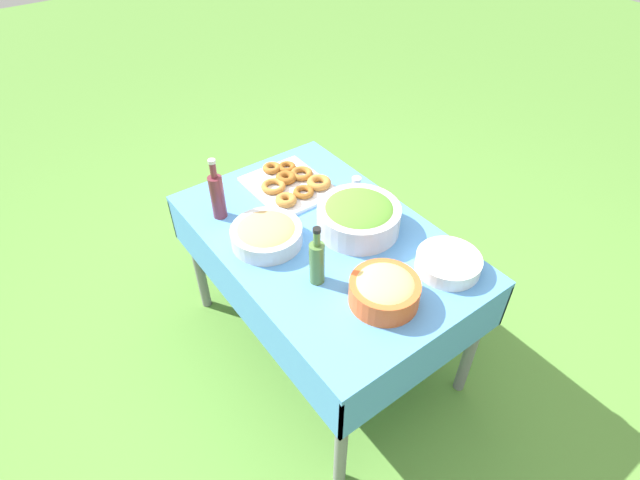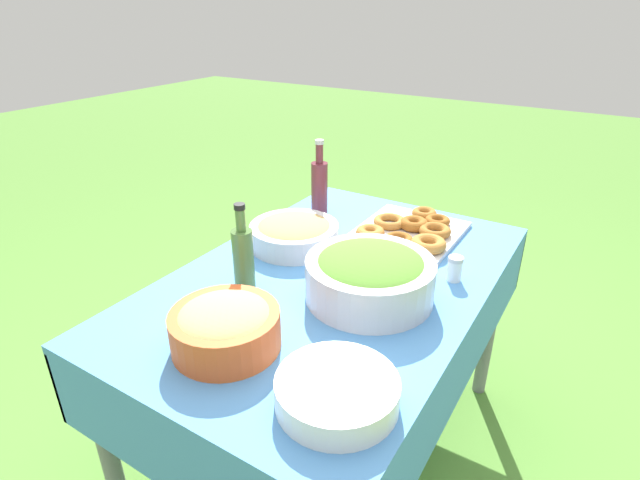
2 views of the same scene
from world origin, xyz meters
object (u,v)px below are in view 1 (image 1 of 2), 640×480
object	(u,v)px
wine_bottle	(217,195)
bread_bowl	(267,234)
plate_stack	(448,263)
olive_oil_bottle	(317,261)
pasta_bowl	(384,290)
salad_bowl	(359,216)
donut_platter	(291,184)

from	to	relation	value
wine_bottle	bread_bowl	bearing A→B (deg)	-165.31
plate_stack	wine_bottle	distance (m)	0.99
olive_oil_bottle	wine_bottle	xyz separation A→B (m)	(0.57, 0.11, 0.01)
pasta_bowl	salad_bowl	bearing A→B (deg)	-26.93
salad_bowl	plate_stack	bearing A→B (deg)	-162.22
olive_oil_bottle	donut_platter	bearing A→B (deg)	-24.93
plate_stack	olive_oil_bottle	distance (m)	0.52
donut_platter	bread_bowl	world-z (taller)	bread_bowl
donut_platter	bread_bowl	xyz separation A→B (m)	(-0.27, 0.30, 0.03)
salad_bowl	wine_bottle	bearing A→B (deg)	44.91
plate_stack	olive_oil_bottle	bearing A→B (deg)	60.62
salad_bowl	donut_platter	xyz separation A→B (m)	(0.42, 0.06, -0.05)
pasta_bowl	wine_bottle	xyz separation A→B (m)	(0.80, 0.24, 0.05)
plate_stack	bread_bowl	world-z (taller)	bread_bowl
donut_platter	olive_oil_bottle	size ratio (longest dim) A/B	1.56
donut_platter	wine_bottle	xyz separation A→B (m)	(0.01, 0.37, 0.09)
olive_oil_bottle	bread_bowl	world-z (taller)	olive_oil_bottle
olive_oil_bottle	bread_bowl	distance (m)	0.31
pasta_bowl	bread_bowl	size ratio (longest dim) A/B	0.88
olive_oil_bottle	wine_bottle	bearing A→B (deg)	10.71
pasta_bowl	olive_oil_bottle	distance (m)	0.27
donut_platter	olive_oil_bottle	xyz separation A→B (m)	(-0.56, 0.26, 0.08)
pasta_bowl	plate_stack	bearing A→B (deg)	-94.18
pasta_bowl	olive_oil_bottle	world-z (taller)	olive_oil_bottle
salad_bowl	wine_bottle	distance (m)	0.61
salad_bowl	donut_platter	size ratio (longest dim) A/B	0.87
wine_bottle	bread_bowl	xyz separation A→B (m)	(-0.27, -0.07, -0.07)
pasta_bowl	olive_oil_bottle	bearing A→B (deg)	30.12
pasta_bowl	bread_bowl	distance (m)	0.55
wine_bottle	pasta_bowl	bearing A→B (deg)	-163.26
salad_bowl	plate_stack	world-z (taller)	salad_bowl
bread_bowl	olive_oil_bottle	bearing A→B (deg)	-173.02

